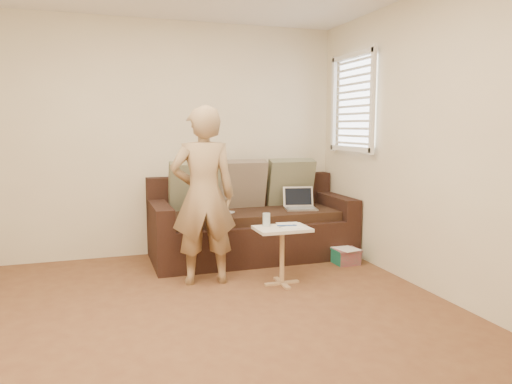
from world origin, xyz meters
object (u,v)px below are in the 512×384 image
at_px(person, 204,196).
at_px(striped_box, 345,256).
at_px(laptop_white, 215,214).
at_px(side_table, 282,256).
at_px(sofa, 252,219).
at_px(drinking_glass, 266,220).
at_px(laptop_silver, 301,209).

relative_size(person, striped_box, 6.20).
bearing_deg(striped_box, laptop_white, 158.65).
bearing_deg(side_table, sofa, 87.96).
bearing_deg(drinking_glass, laptop_silver, 49.12).
distance_m(sofa, laptop_white, 0.45).
relative_size(laptop_silver, laptop_white, 0.97).
bearing_deg(side_table, striped_box, 25.43).
distance_m(drinking_glass, striped_box, 1.17).
bearing_deg(side_table, laptop_silver, 57.29).
xyz_separation_m(laptop_silver, side_table, (-0.58, -0.90, -0.25)).
relative_size(laptop_white, side_table, 0.67).
distance_m(laptop_white, side_table, 1.04).
bearing_deg(laptop_white, person, -149.08).
height_order(laptop_white, striped_box, laptop_white).
height_order(sofa, person, person).
xyz_separation_m(side_table, striped_box, (0.89, 0.42, -0.18)).
xyz_separation_m(person, side_table, (0.67, -0.27, -0.55)).
xyz_separation_m(person, striped_box, (1.55, 0.15, -0.73)).
xyz_separation_m(sofa, laptop_silver, (0.55, -0.09, 0.10)).
relative_size(sofa, drinking_glass, 18.33).
bearing_deg(laptop_white, side_table, -103.61).
distance_m(laptop_silver, laptop_white, 0.98).
height_order(laptop_silver, striped_box, laptop_silver).
bearing_deg(striped_box, sofa, 146.04).
bearing_deg(side_table, person, 157.71).
bearing_deg(sofa, laptop_white, -170.66).
bearing_deg(side_table, laptop_white, 113.29).
bearing_deg(sofa, laptop_silver, -9.72).
bearing_deg(striped_box, drinking_glass, -162.11).
xyz_separation_m(laptop_white, drinking_glass, (0.28, -0.83, 0.07)).
bearing_deg(person, side_table, 163.46).
xyz_separation_m(sofa, laptop_white, (-0.43, -0.07, 0.10)).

